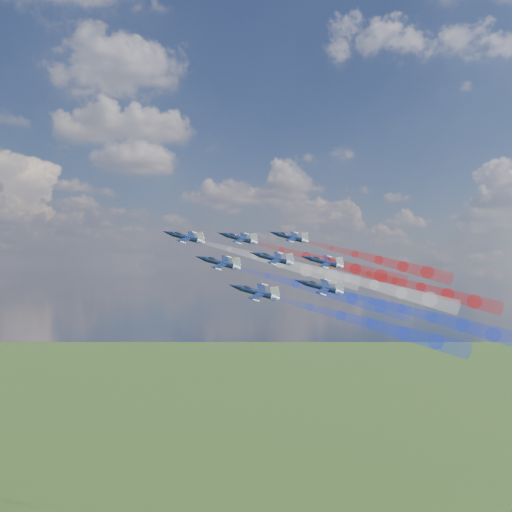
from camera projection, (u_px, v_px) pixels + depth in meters
name	position (u px, v px, depth m)	size (l,w,h in m)	color
jet_lead	(185.00, 237.00, 145.58)	(9.61, 12.02, 3.20)	black
trail_lead	(280.00, 263.00, 141.92)	(4.01, 40.98, 4.01)	white
jet_inner_left	(220.00, 263.00, 134.80)	(9.61, 12.02, 3.20)	black
trail_inner_left	(324.00, 291.00, 131.14)	(4.01, 40.98, 4.01)	#1B36EB
jet_inner_right	(239.00, 238.00, 153.38)	(9.61, 12.02, 3.20)	black
trail_inner_right	(331.00, 262.00, 149.72)	(4.01, 40.98, 4.01)	red
jet_outer_left	(256.00, 292.00, 122.46)	(9.61, 12.02, 3.20)	black
trail_outer_left	(372.00, 324.00, 118.80)	(4.01, 40.98, 4.01)	#1B36EB
jet_center_third	(273.00, 259.00, 140.78)	(9.61, 12.02, 3.20)	black
trail_center_third	(374.00, 285.00, 137.12)	(4.01, 40.98, 4.01)	white
jet_outer_right	(290.00, 237.00, 160.60)	(9.61, 12.02, 3.20)	black
trail_outer_right	(379.00, 260.00, 156.94)	(4.01, 40.98, 4.01)	red
jet_rear_left	(321.00, 287.00, 129.76)	(9.61, 12.02, 3.20)	black
trail_rear_left	(432.00, 317.00, 126.10)	(4.01, 40.98, 4.01)	#1B36EB
jet_rear_right	(324.00, 262.00, 147.94)	(9.61, 12.02, 3.20)	black
trail_rear_right	(421.00, 287.00, 144.28)	(4.01, 40.98, 4.01)	red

